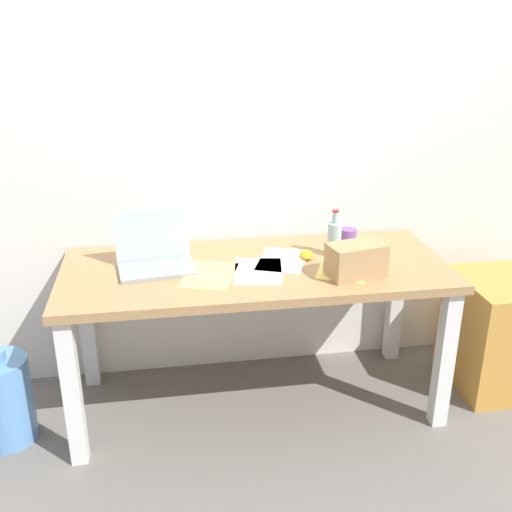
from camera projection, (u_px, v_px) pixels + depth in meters
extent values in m
plane|color=slate|center=(256.00, 401.00, 2.97)|extent=(8.00, 8.00, 0.00)
cube|color=silver|center=(242.00, 124.00, 2.87)|extent=(5.20, 0.08, 2.60)
cube|color=#A37A4C|center=(256.00, 270.00, 2.71)|extent=(1.75, 0.72, 0.04)
cube|color=silver|center=(72.00, 392.00, 2.45)|extent=(0.07, 0.07, 0.69)
cube|color=silver|center=(445.00, 359.00, 2.69)|extent=(0.07, 0.07, 0.69)
cube|color=silver|center=(87.00, 324.00, 3.00)|extent=(0.07, 0.07, 0.69)
cube|color=silver|center=(395.00, 301.00, 3.24)|extent=(0.07, 0.07, 0.69)
cube|color=gray|center=(157.00, 269.00, 2.64)|extent=(0.36, 0.25, 0.02)
cube|color=silver|center=(152.00, 235.00, 2.69)|extent=(0.33, 0.06, 0.23)
cylinder|color=#99B7C1|center=(334.00, 240.00, 2.79)|extent=(0.07, 0.07, 0.16)
cylinder|color=#99B7C1|center=(335.00, 218.00, 2.75)|extent=(0.03, 0.03, 0.06)
cylinder|color=#B21E19|center=(336.00, 211.00, 2.74)|extent=(0.03, 0.03, 0.01)
ellipsoid|color=gold|center=(307.00, 255.00, 2.78)|extent=(0.07, 0.11, 0.03)
cube|color=tan|center=(356.00, 260.00, 2.57)|extent=(0.27, 0.19, 0.15)
cylinder|color=#724799|center=(348.00, 238.00, 2.90)|extent=(0.08, 0.08, 0.09)
cube|color=white|center=(282.00, 260.00, 2.76)|extent=(0.30, 0.35, 0.00)
cube|color=white|center=(258.00, 271.00, 2.64)|extent=(0.26, 0.33, 0.00)
cube|color=#F4E06B|center=(209.00, 275.00, 2.60)|extent=(0.29, 0.35, 0.00)
cube|color=#F4E06B|center=(343.00, 268.00, 2.67)|extent=(0.31, 0.35, 0.00)
cylinder|color=#598CC6|center=(3.00, 400.00, 2.64)|extent=(0.26, 0.26, 0.40)
cube|color=#C68938|center=(496.00, 333.00, 3.02)|extent=(0.40, 0.48, 0.58)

